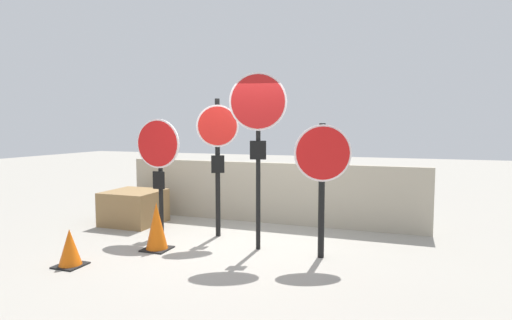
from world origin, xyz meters
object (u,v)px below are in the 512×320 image
Objects in this scene: stop_sign_0 at (159,154)px; traffic_cone_0 at (70,248)px; traffic_cone_1 at (157,226)px; storage_crate at (134,207)px; stop_sign_2 at (258,120)px; stop_sign_1 at (218,145)px; stop_sign_3 at (322,167)px.

stop_sign_0 reaches higher than traffic_cone_0.
traffic_cone_1 is 0.73× the size of storage_crate.
traffic_cone_0 is (-2.14, -1.50, -1.71)m from stop_sign_2.
stop_sign_1 is 1.65m from traffic_cone_1.
stop_sign_3 is (1.86, -0.55, -0.26)m from stop_sign_1.
traffic_cone_0 is 0.51× the size of storage_crate.
stop_sign_0 reaches higher than traffic_cone_1.
stop_sign_1 is 2.36× the size of storage_crate.
stop_sign_2 is at bearing 159.04° from stop_sign_3.
stop_sign_1 is 1.08m from stop_sign_2.
stop_sign_0 is 2.02× the size of storage_crate.
stop_sign_1 is 1.22× the size of stop_sign_3.
stop_sign_2 is 2.22m from traffic_cone_1.
stop_sign_0 reaches higher than stop_sign_3.
storage_crate is (-0.96, 0.59, -1.08)m from stop_sign_0.
stop_sign_1 is at bearing 18.50° from stop_sign_0.
storage_crate is (-3.78, 0.86, -0.99)m from stop_sign_3.
stop_sign_0 is at bearing 119.60° from traffic_cone_1.
traffic_cone_0 is 2.39m from storage_crate.
stop_sign_0 is 1.04× the size of stop_sign_3.
stop_sign_2 reaches higher than stop_sign_1.
storage_crate is at bearing 136.55° from traffic_cone_1.
stop_sign_3 is (2.82, -0.26, -0.09)m from stop_sign_0.
stop_sign_1 is at bearing 59.24° from traffic_cone_1.
traffic_cone_0 is at bearing -149.52° from stop_sign_1.
storage_crate is (-2.81, 0.79, -1.64)m from stop_sign_2.
stop_sign_1 is 0.88× the size of stop_sign_2.
traffic_cone_1 is (-2.43, -0.42, -0.95)m from stop_sign_3.
stop_sign_1 reaches higher than storage_crate.
stop_sign_2 is 1.39× the size of stop_sign_3.
stop_sign_1 is at bearing 146.70° from stop_sign_3.
traffic_cone_1 is at bearing -177.47° from stop_sign_2.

